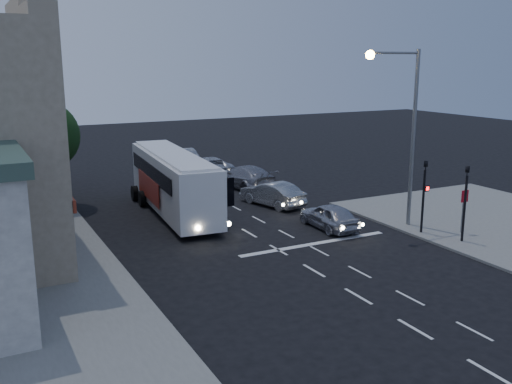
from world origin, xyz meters
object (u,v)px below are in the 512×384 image
car_sedan_a (272,194)px  street_tree (44,133)px  traffic_signal_side (466,194)px  regulatory_sign (464,204)px  car_suv (329,216)px  car_extra (184,156)px  tour_bus (173,181)px  traffic_signal_main (424,188)px  streetlight (405,118)px  car_sedan_c (208,166)px  car_sedan_b (245,177)px

car_sedan_a → street_tree: size_ratio=0.71×
traffic_signal_side → regulatory_sign: 1.61m
car_suv → car_sedan_a: 5.60m
car_extra → street_tree: (-12.42, -10.54, 3.84)m
tour_bus → traffic_signal_main: 13.69m
traffic_signal_main → traffic_signal_side: bearing=-70.5°
car_extra → traffic_signal_main: 25.08m
car_extra → car_sedan_a: bearing=91.5°
street_tree → car_suv: bearing=-42.4°
car_sedan_a → streetlight: 9.46m
car_sedan_c → car_sedan_a: bearing=84.2°
tour_bus → traffic_signal_main: (9.64, -9.71, 0.53)m
tour_bus → regulatory_sign: bearing=-38.6°
traffic_signal_side → traffic_signal_main: bearing=109.5°
regulatory_sign → traffic_signal_side: bearing=-136.1°
tour_bus → traffic_signal_side: 15.61m
traffic_signal_side → tour_bus: bearing=131.5°
tour_bus → traffic_signal_side: (10.34, -11.69, 0.53)m
tour_bus → street_tree: 8.09m
tour_bus → car_suv: (6.11, -6.69, -1.21)m
car_sedan_a → car_sedan_b: bearing=-111.6°
car_sedan_a → car_sedan_c: car_sedan_a is taller
regulatory_sign → street_tree: street_tree is taller
car_extra → traffic_signal_side: size_ratio=0.98×
car_sedan_c → regulatory_sign: (5.24, -20.25, 0.90)m
car_sedan_b → streetlight: 13.60m
traffic_signal_main → car_sedan_a: bearing=113.9°
car_sedan_b → street_tree: size_ratio=0.87×
car_sedan_c → car_extra: bearing=-95.9°
car_sedan_a → traffic_signal_side: traffic_signal_side is taller
car_sedan_a → car_extra: size_ratio=1.10×
car_suv → street_tree: size_ratio=0.64×
street_tree → streetlight: bearing=-39.5°
tour_bus → car_sedan_c: tour_bus is taller
traffic_signal_main → streetlight: streetlight is taller
traffic_signal_main → traffic_signal_side: size_ratio=1.00×
car_sedan_a → car_extra: bearing=-105.3°
traffic_signal_side → regulatory_sign: bearing=43.9°
car_suv → car_sedan_c: size_ratio=0.79×
car_sedan_a → traffic_signal_main: (3.81, -8.62, 1.69)m
tour_bus → car_sedan_c: (6.10, 9.52, -1.20)m
car_sedan_a → streetlight: size_ratio=0.49×
streetlight → car_suv: bearing=153.9°
car_suv → streetlight: 6.23m
car_extra → street_tree: bearing=43.3°
car_sedan_a → regulatory_sign: 11.13m
traffic_signal_side → street_tree: size_ratio=0.66×
traffic_signal_side → car_sedan_b: bearing=103.6°
car_suv → car_sedan_a: car_sedan_a is taller
car_sedan_c → car_sedan_b: bearing=90.1°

